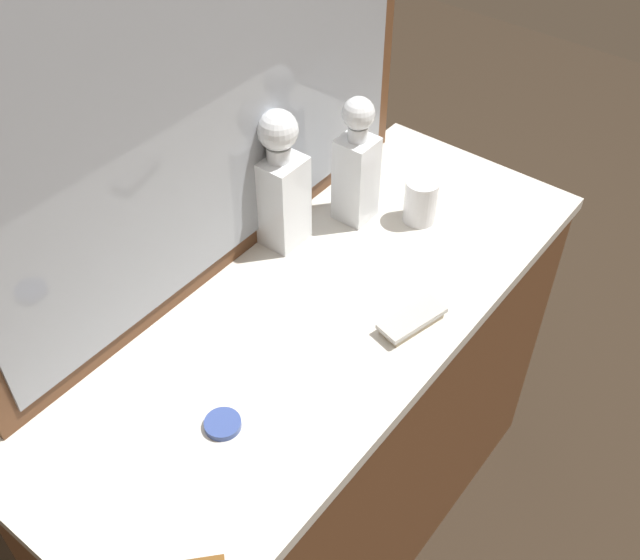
# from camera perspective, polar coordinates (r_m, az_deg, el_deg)

# --- Properties ---
(ground_plane) EXTENTS (6.00, 6.00, 0.00)m
(ground_plane) POSITION_cam_1_polar(r_m,az_deg,el_deg) (2.12, 0.00, -18.18)
(ground_plane) COLOR #2D2319
(dresser) EXTENTS (1.26, 0.50, 0.84)m
(dresser) POSITION_cam_1_polar(r_m,az_deg,el_deg) (1.76, 0.00, -11.76)
(dresser) COLOR brown
(dresser) RESTS_ON ground_plane
(dresser_mirror) EXTENTS (1.09, 0.03, 0.78)m
(dresser_mirror) POSITION_cam_1_polar(r_m,az_deg,el_deg) (1.32, -8.23, 14.12)
(dresser_mirror) COLOR brown
(dresser_mirror) RESTS_ON dresser
(crystal_decanter_rear) EXTENTS (0.07, 0.07, 0.29)m
(crystal_decanter_rear) POSITION_cam_1_polar(r_m,az_deg,el_deg) (1.58, 2.72, 8.11)
(crystal_decanter_rear) COLOR white
(crystal_decanter_rear) RESTS_ON dresser
(crystal_decanter_center) EXTENTS (0.09, 0.09, 0.30)m
(crystal_decanter_center) POSITION_cam_1_polar(r_m,az_deg,el_deg) (1.52, -2.98, 6.68)
(crystal_decanter_center) COLOR white
(crystal_decanter_center) RESTS_ON dresser
(crystal_tumbler_front) EXTENTS (0.07, 0.07, 0.10)m
(crystal_tumbler_front) POSITION_cam_1_polar(r_m,az_deg,el_deg) (1.62, 7.66, 5.73)
(crystal_tumbler_front) COLOR white
(crystal_tumbler_front) RESTS_ON dresser
(silver_brush_rear) EXTENTS (0.14, 0.08, 0.02)m
(silver_brush_rear) POSITION_cam_1_polar(r_m,az_deg,el_deg) (1.41, 6.89, -3.04)
(silver_brush_rear) COLOR #B7A88C
(silver_brush_rear) RESTS_ON dresser
(porcelain_dish) EXTENTS (0.06, 0.06, 0.01)m
(porcelain_dish) POSITION_cam_1_polar(r_m,az_deg,el_deg) (1.27, -7.30, -10.65)
(porcelain_dish) COLOR #33478C
(porcelain_dish) RESTS_ON dresser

